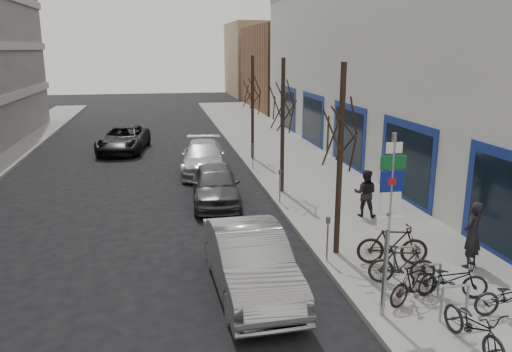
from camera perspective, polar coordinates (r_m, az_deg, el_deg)
name	(u,v)px	position (r m, az deg, el deg)	size (l,w,h in m)	color
ground	(276,332)	(11.09, 2.28, -17.41)	(120.00, 120.00, 0.00)	black
sidewalk_east	(326,190)	(21.11, 7.97, -1.62)	(5.00, 70.00, 0.15)	slate
commercial_building	(508,64)	(31.67, 26.90, 11.34)	(20.00, 32.00, 10.00)	#B7B7B2
brick_building_far	(311,67)	(51.50, 6.31, 12.23)	(12.00, 14.00, 8.00)	brown
tan_building_far	(280,59)	(66.07, 2.81, 13.18)	(13.00, 12.00, 9.00)	#937A5B
highway_sign_pole	(389,215)	(10.79, 14.97, -4.38)	(0.55, 0.10, 4.20)	gray
bike_rack	(428,276)	(12.58, 19.06, -10.77)	(0.66, 2.26, 0.83)	gray
tree_near	(342,115)	(13.66, 9.78, 6.87)	(1.80, 1.80, 5.50)	black
tree_mid	(283,94)	(19.84, 3.11, 9.33)	(1.80, 1.80, 5.50)	black
tree_far	(252,83)	(26.17, -0.40, 10.56)	(1.80, 1.80, 5.50)	black
meter_front	(328,234)	(13.83, 8.19, -6.63)	(0.10, 0.08, 1.27)	gray
meter_mid	(280,183)	(18.85, 2.76, -0.79)	(0.10, 0.08, 1.27)	gray
meter_back	(253,154)	(24.08, -0.35, 2.57)	(0.10, 0.08, 1.27)	gray
bike_near_left	(474,323)	(10.89, 23.69, -15.11)	(0.54, 1.78, 1.09)	black
bike_near_right	(414,283)	(12.22, 17.57, -11.59)	(0.47, 1.57, 0.96)	black
bike_mid_curb	(450,276)	(12.75, 21.32, -10.58)	(0.52, 1.71, 1.04)	black
bike_mid_inner	(402,264)	(13.04, 16.37, -9.63)	(0.50, 1.69, 1.02)	black
bike_far_curb	(512,293)	(12.48, 27.18, -11.83)	(0.51, 1.67, 1.02)	black
bike_far_inner	(393,244)	(14.04, 15.34, -7.49)	(0.57, 1.92, 1.17)	black
parked_car_front	(250,261)	(12.34, -0.67, -9.71)	(1.70, 4.86, 1.60)	#9D9DA1
parked_car_mid	(216,185)	(19.28, -4.64, -0.98)	(1.77, 4.40, 1.50)	#444448
parked_car_back	(204,157)	(24.21, -6.01, 2.13)	(2.07, 5.09, 1.48)	#B4B5BA
lane_car	(124,139)	(30.09, -14.90, 4.12)	(2.45, 5.31, 1.48)	black
pedestrian_near	(472,235)	(14.48, 23.48, -6.16)	(0.66, 0.43, 1.81)	black
pedestrian_far	(365,193)	(17.68, 12.39, -1.90)	(0.62, 0.42, 1.68)	black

